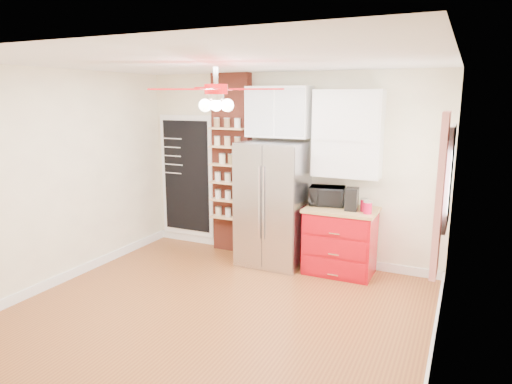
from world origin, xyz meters
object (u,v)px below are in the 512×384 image
at_px(ceiling_fan, 216,90).
at_px(red_cabinet, 340,241).
at_px(coffee_maker, 352,199).
at_px(canister_left, 368,208).
at_px(toaster_oven, 327,196).
at_px(pantry_jar_oats, 222,159).
at_px(fridge, 273,204).

bearing_deg(ceiling_fan, red_cabinet, 61.29).
distance_m(red_cabinet, coffee_maker, 0.61).
xyz_separation_m(ceiling_fan, canister_left, (1.29, 1.55, -1.45)).
relative_size(red_cabinet, ceiling_fan, 0.67).
relative_size(ceiling_fan, coffee_maker, 4.73).
height_order(toaster_oven, canister_left, toaster_oven).
bearing_deg(ceiling_fan, pantry_jar_oats, 117.85).
xyz_separation_m(red_cabinet, toaster_oven, (-0.23, 0.10, 0.58)).
relative_size(fridge, coffee_maker, 5.91).
bearing_deg(canister_left, fridge, 176.48).
bearing_deg(red_cabinet, toaster_oven, 156.86).
xyz_separation_m(red_cabinet, pantry_jar_oats, (-1.86, 0.09, 0.99)).
relative_size(ceiling_fan, canister_left, 9.52).
distance_m(red_cabinet, canister_left, 0.65).
distance_m(ceiling_fan, coffee_maker, 2.39).
xyz_separation_m(toaster_oven, canister_left, (0.60, -0.23, -0.06)).
xyz_separation_m(red_cabinet, ceiling_fan, (-0.92, -1.68, 1.97)).
height_order(red_cabinet, canister_left, canister_left).
distance_m(ceiling_fan, pantry_jar_oats, 2.23).
distance_m(toaster_oven, coffee_maker, 0.40).
bearing_deg(red_cabinet, canister_left, -19.69).
xyz_separation_m(coffee_maker, canister_left, (0.23, -0.10, -0.07)).
relative_size(toaster_oven, pantry_jar_oats, 3.23).
distance_m(red_cabinet, toaster_oven, 0.63).
bearing_deg(pantry_jar_oats, red_cabinet, -2.83).
height_order(toaster_oven, coffee_maker, coffee_maker).
relative_size(toaster_oven, canister_left, 3.19).
height_order(ceiling_fan, canister_left, ceiling_fan).
height_order(canister_left, pantry_jar_oats, pantry_jar_oats).
relative_size(fridge, red_cabinet, 1.86).
xyz_separation_m(fridge, pantry_jar_oats, (-0.89, 0.14, 0.57)).
bearing_deg(fridge, canister_left, -3.52).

